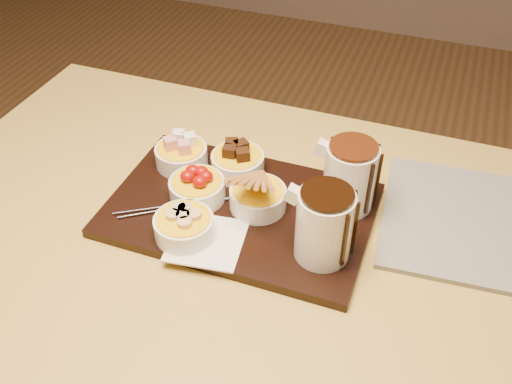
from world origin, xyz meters
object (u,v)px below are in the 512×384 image
(dining_table, at_px, (232,261))
(pitcher_milk_chocolate, at_px, (350,178))
(bowl_strawberries, at_px, (197,190))
(newspaper, at_px, (491,227))
(pitcher_dark_chocolate, at_px, (324,226))
(serving_board, at_px, (240,210))

(dining_table, bearing_deg, pitcher_milk_chocolate, 28.18)
(bowl_strawberries, xyz_separation_m, newspaper, (0.50, 0.12, -0.03))
(newspaper, bearing_deg, pitcher_dark_chocolate, -150.32)
(bowl_strawberries, height_order, pitcher_dark_chocolate, pitcher_dark_chocolate)
(dining_table, xyz_separation_m, pitcher_dark_chocolate, (0.17, -0.03, 0.18))
(serving_board, xyz_separation_m, bowl_strawberries, (-0.08, -0.00, 0.03))
(serving_board, xyz_separation_m, pitcher_milk_chocolate, (0.18, 0.07, 0.07))
(pitcher_milk_chocolate, distance_m, newspaper, 0.26)
(dining_table, bearing_deg, pitcher_dark_chocolate, -10.66)
(pitcher_dark_chocolate, xyz_separation_m, pitcher_milk_chocolate, (0.01, 0.13, 0.00))
(bowl_strawberries, distance_m, newspaper, 0.52)
(dining_table, distance_m, pitcher_milk_chocolate, 0.27)
(pitcher_dark_chocolate, bearing_deg, newspaper, 34.07)
(dining_table, xyz_separation_m, newspaper, (0.43, 0.14, 0.10))
(serving_board, height_order, newspaper, serving_board)
(pitcher_dark_chocolate, distance_m, newspaper, 0.32)
(dining_table, xyz_separation_m, pitcher_milk_chocolate, (0.18, 0.10, 0.18))
(serving_board, height_order, pitcher_milk_chocolate, pitcher_milk_chocolate)
(pitcher_milk_chocolate, xyz_separation_m, newspaper, (0.25, 0.04, -0.07))
(dining_table, height_order, pitcher_dark_chocolate, pitcher_dark_chocolate)
(bowl_strawberries, relative_size, pitcher_dark_chocolate, 0.82)
(pitcher_dark_chocolate, height_order, pitcher_milk_chocolate, same)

